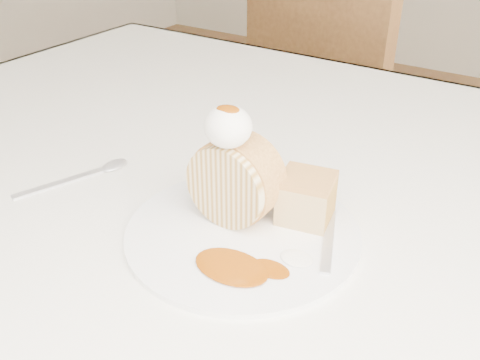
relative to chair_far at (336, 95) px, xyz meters
The scene contains 10 objects.
table 0.79m from the chair_far, 72.96° to the right, with size 1.40×0.90×0.75m.
chair_far is the anchor object (origin of this frame).
plate 1.00m from the chair_far, 72.92° to the right, with size 0.26×0.26×0.01m, color white.
roulade_slice 0.98m from the chair_far, 73.84° to the right, with size 0.10×0.10×0.05m, color beige.
cake_chunk 0.96m from the chair_far, 69.08° to the right, with size 0.06×0.05×0.05m, color tan.
whipped_cream 1.02m from the chair_far, 74.04° to the right, with size 0.05×0.05×0.04m, color white.
caramel_drizzle 1.03m from the chair_far, 74.02° to the right, with size 0.03×0.02×0.01m, color #813905.
caramel_pool 1.06m from the chair_far, 72.54° to the right, with size 0.08×0.05×0.00m, color #813905, non-canonical shape.
fork 1.00m from the chair_far, 67.34° to the right, with size 0.02×0.16×0.00m, color silver.
spoon 0.99m from the chair_far, 88.36° to the right, with size 0.02×0.15×0.00m, color silver.
Camera 1 is at (0.32, -0.39, 1.11)m, focal length 40.00 mm.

